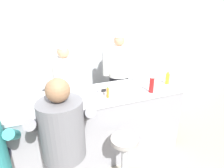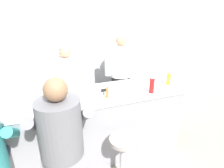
% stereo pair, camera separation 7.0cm
% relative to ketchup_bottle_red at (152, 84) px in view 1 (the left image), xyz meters
% --- Properties ---
extents(wall_back, '(10.00, 0.06, 2.70)m').
position_rel_ketchup_bottle_red_xyz_m(wall_back, '(-0.86, 1.88, 0.24)').
color(wall_back, '#B2B7BC').
rests_on(wall_back, ground_plane).
extents(diner_counter, '(2.74, 0.70, 0.99)m').
position_rel_ketchup_bottle_red_xyz_m(diner_counter, '(-0.86, 0.24, -0.62)').
color(diner_counter, gray).
rests_on(diner_counter, ground_plane).
extents(ketchup_bottle_red, '(0.06, 0.06, 0.26)m').
position_rel_ketchup_bottle_red_xyz_m(ketchup_bottle_red, '(0.00, 0.00, 0.00)').
color(ketchup_bottle_red, red).
rests_on(ketchup_bottle_red, diner_counter).
extents(mustard_bottle_yellow, '(0.06, 0.06, 0.20)m').
position_rel_ketchup_bottle_red_xyz_m(mustard_bottle_yellow, '(0.39, 0.17, -0.03)').
color(mustard_bottle_yellow, yellow).
rests_on(mustard_bottle_yellow, diner_counter).
extents(hot_sauce_bottle_orange, '(0.03, 0.03, 0.14)m').
position_rel_ketchup_bottle_red_xyz_m(hot_sauce_bottle_orange, '(-0.61, 0.07, -0.05)').
color(hot_sauce_bottle_orange, orange).
rests_on(hot_sauce_bottle_orange, diner_counter).
extents(water_pitcher_clear, '(0.13, 0.12, 0.21)m').
position_rel_ketchup_bottle_red_xyz_m(water_pitcher_clear, '(0.01, 0.39, -0.01)').
color(water_pitcher_clear, silver).
rests_on(water_pitcher_clear, diner_counter).
extents(breakfast_plate, '(0.23, 0.23, 0.05)m').
position_rel_ketchup_bottle_red_xyz_m(breakfast_plate, '(-0.98, 0.23, -0.11)').
color(breakfast_plate, white).
rests_on(breakfast_plate, diner_counter).
extents(coffee_mug_tan, '(0.13, 0.08, 0.10)m').
position_rel_ketchup_bottle_red_xyz_m(coffee_mug_tan, '(-1.73, 0.31, -0.07)').
color(coffee_mug_tan, beige).
rests_on(coffee_mug_tan, diner_counter).
extents(coffee_mug_white, '(0.12, 0.08, 0.08)m').
position_rel_ketchup_bottle_red_xyz_m(coffee_mug_white, '(-1.63, 0.03, -0.08)').
color(coffee_mug_white, white).
rests_on(coffee_mug_white, diner_counter).
extents(napkin_dispenser_chrome, '(0.11, 0.07, 0.12)m').
position_rel_ketchup_bottle_red_xyz_m(napkin_dispenser_chrome, '(-0.62, 0.21, -0.06)').
color(napkin_dispenser_chrome, silver).
rests_on(napkin_dispenser_chrome, diner_counter).
extents(diner_seated_grey, '(0.65, 0.65, 1.48)m').
position_rel_ketchup_bottle_red_xyz_m(diner_seated_grey, '(-1.24, -0.31, -0.20)').
color(diner_seated_grey, '#B2B5BA').
rests_on(diner_seated_grey, ground_plane).
extents(empty_stool_round, '(0.33, 0.33, 0.64)m').
position_rel_ketchup_bottle_red_xyz_m(empty_stool_round, '(-0.56, -0.35, -0.68)').
color(empty_stool_round, '#B2B5BA').
rests_on(empty_stool_round, ground_plane).
extents(cook_in_whites_near, '(0.63, 0.40, 1.62)m').
position_rel_ketchup_bottle_red_xyz_m(cook_in_whites_near, '(-0.97, 1.09, -0.22)').
color(cook_in_whites_near, '#232328').
rests_on(cook_in_whites_near, ground_plane).
extents(cook_in_whites_far, '(0.67, 0.43, 1.72)m').
position_rel_ketchup_bottle_red_xyz_m(cook_in_whites_far, '(0.11, 1.31, -0.17)').
color(cook_in_whites_far, '#232328').
rests_on(cook_in_whites_far, ground_plane).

